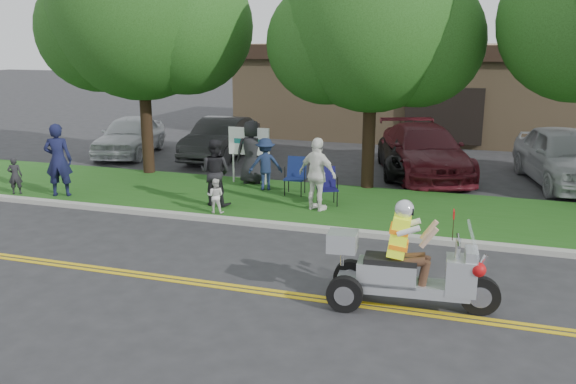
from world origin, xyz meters
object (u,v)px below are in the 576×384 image
(trike_scooter, at_px, (404,271))
(spectator_adult_left, at_px, (58,160))
(parked_car_right, at_px, (424,151))
(parked_car_mid, at_px, (414,155))
(parked_car_far_right, at_px, (565,156))
(lawn_chair_a, at_px, (296,173))
(parked_car_left, at_px, (221,138))
(spectator_adult_right, at_px, (317,174))
(spectator_adult_mid, at_px, (215,172))
(lawn_chair_b, at_px, (326,183))
(parked_car_far_left, at_px, (130,135))

(trike_scooter, relative_size, spectator_adult_left, 1.41)
(parked_car_right, bearing_deg, parked_car_mid, 150.70)
(parked_car_far_right, bearing_deg, trike_scooter, -121.06)
(lawn_chair_a, height_order, spectator_adult_left, spectator_adult_left)
(trike_scooter, bearing_deg, parked_car_left, 121.94)
(lawn_chair_a, relative_size, spectator_adult_right, 0.56)
(parked_car_right, bearing_deg, lawn_chair_a, -148.28)
(lawn_chair_a, height_order, spectator_adult_right, spectator_adult_right)
(spectator_adult_mid, distance_m, parked_car_right, 7.34)
(lawn_chair_b, xyz_separation_m, parked_car_mid, (1.66, 4.76, -0.03))
(spectator_adult_left, relative_size, parked_car_far_right, 0.39)
(lawn_chair_b, height_order, parked_car_left, parked_car_left)
(parked_car_mid, xyz_separation_m, parked_car_far_right, (4.42, -0.13, 0.25))
(parked_car_right, bearing_deg, parked_car_left, 155.01)
(spectator_adult_left, xyz_separation_m, parked_car_left, (1.71, 6.71, -0.37))
(parked_car_mid, xyz_separation_m, parked_car_right, (0.30, -0.05, 0.16))
(lawn_chair_b, height_order, spectator_adult_left, spectator_adult_left)
(trike_scooter, xyz_separation_m, parked_car_far_left, (-11.55, 10.26, 0.10))
(parked_car_far_left, relative_size, parked_car_far_right, 0.85)
(trike_scooter, bearing_deg, lawn_chair_b, 111.51)
(spectator_adult_right, bearing_deg, lawn_chair_a, -35.20)
(parked_car_left, bearing_deg, parked_car_right, -6.57)
(spectator_adult_right, bearing_deg, parked_car_far_right, -119.70)
(lawn_chair_a, xyz_separation_m, spectator_adult_left, (-5.99, -2.22, 0.42))
(spectator_adult_mid, bearing_deg, parked_car_far_left, -39.21)
(trike_scooter, relative_size, parked_car_mid, 0.62)
(spectator_adult_mid, height_order, spectator_adult_right, spectator_adult_right)
(lawn_chair_a, xyz_separation_m, parked_car_far_right, (7.15, 3.84, 0.19))
(spectator_adult_right, bearing_deg, parked_car_left, -28.58)
(lawn_chair_b, bearing_deg, parked_car_far_right, 11.52)
(parked_car_mid, bearing_deg, parked_car_left, 162.15)
(lawn_chair_b, bearing_deg, spectator_adult_right, -122.14)
(parked_car_left, bearing_deg, parked_car_mid, -6.39)
(parked_car_right, height_order, parked_car_far_right, parked_car_far_right)
(spectator_adult_mid, height_order, parked_car_right, spectator_adult_mid)
(trike_scooter, bearing_deg, spectator_adult_mid, 135.40)
(lawn_chair_b, xyz_separation_m, parked_car_far_left, (-8.84, 4.84, 0.09))
(lawn_chair_a, height_order, parked_car_far_right, parked_car_far_right)
(trike_scooter, bearing_deg, parked_car_mid, 90.88)
(lawn_chair_b, height_order, parked_car_right, parked_car_right)
(parked_car_far_left, bearing_deg, parked_car_right, -13.28)
(parked_car_right, bearing_deg, trike_scooter, -106.32)
(lawn_chair_b, xyz_separation_m, spectator_adult_mid, (-2.67, -0.98, 0.32))
(lawn_chair_b, relative_size, parked_car_mid, 0.22)
(spectator_adult_left, bearing_deg, lawn_chair_b, 169.87)
(parked_car_left, distance_m, parked_car_right, 7.33)
(trike_scooter, relative_size, lawn_chair_b, 2.89)
(parked_car_left, height_order, parked_car_far_right, parked_car_far_right)
(parked_car_far_left, bearing_deg, lawn_chair_b, -41.31)
(spectator_adult_right, xyz_separation_m, parked_car_right, (2.03, 5.35, -0.23))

